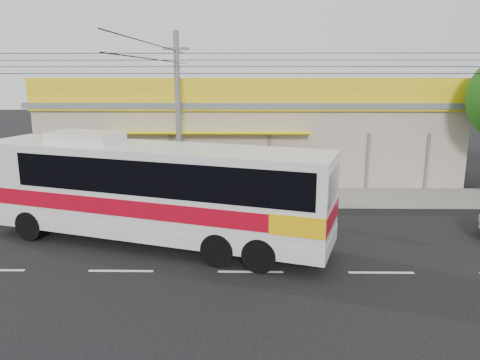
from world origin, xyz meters
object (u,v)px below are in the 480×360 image
object	(u,v)px
motorbike_dark	(103,178)
utility_pole	(177,62)
motorbike_red	(38,190)
coach_bus	(157,187)

from	to	relation	value
motorbike_dark	utility_pole	world-z (taller)	utility_pole
motorbike_dark	utility_pole	distance (m)	7.24
motorbike_red	motorbike_dark	distance (m)	3.36
motorbike_red	motorbike_dark	world-z (taller)	motorbike_dark
motorbike_dark	utility_pole	bearing A→B (deg)	-124.41
coach_bus	motorbike_red	distance (m)	8.14
motorbike_red	motorbike_dark	bearing A→B (deg)	-68.54
coach_bus	motorbike_red	bearing A→B (deg)	161.35
coach_bus	utility_pole	world-z (taller)	utility_pole
coach_bus	motorbike_dark	world-z (taller)	coach_bus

